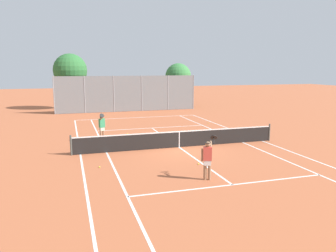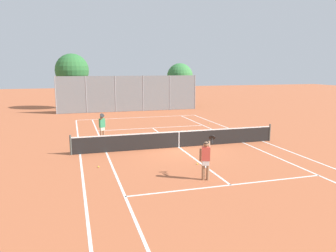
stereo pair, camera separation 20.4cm
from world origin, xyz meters
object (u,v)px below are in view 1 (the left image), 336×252
Objects in this scene: loose_tennis_ball_1 at (160,135)px; tree_behind_left at (70,71)px; player_far_left at (102,126)px; tennis_net at (179,139)px; loose_tennis_ball_4 at (99,167)px; tree_behind_right at (178,77)px; loose_tennis_ball_2 at (198,164)px; loose_tennis_ball_3 at (127,134)px; loose_tennis_ball_0 at (208,123)px; player_near_side at (208,158)px.

tree_behind_left is at bearing 108.25° from loose_tennis_ball_1.
player_far_left is 26.88× the size of loose_tennis_ball_1.
tennis_net is 181.82× the size of loose_tennis_ball_4.
loose_tennis_ball_1 is 0.01× the size of tree_behind_right.
player_far_left reaches higher than loose_tennis_ball_2.
tree_behind_right reaches higher than loose_tennis_ball_3.
player_far_left reaches higher than loose_tennis_ball_0.
loose_tennis_ball_3 is 0.01× the size of tree_behind_left.
player_near_side is at bearing -35.87° from loose_tennis_ball_4.
player_near_side is at bearing -79.26° from tree_behind_left.
loose_tennis_ball_2 is 0.01× the size of tree_behind_left.
loose_tennis_ball_2 is (3.79, -6.66, -0.89)m from player_far_left.
loose_tennis_ball_0 is 7.46m from loose_tennis_ball_3.
tree_behind_right is at bearing 67.31° from loose_tennis_ball_1.
player_near_side is at bearing -102.58° from loose_tennis_ball_2.
player_far_left is at bearing 141.78° from tennis_net.
player_near_side is 0.29× the size of tree_behind_left.
loose_tennis_ball_3 is at bearing 103.55° from loose_tennis_ball_2.
player_near_side is at bearing -97.17° from tennis_net.
loose_tennis_ball_1 is at bearing -71.75° from tree_behind_left.
loose_tennis_ball_0 is 13.59m from loose_tennis_ball_4.
tree_behind_right is at bearing -0.28° from tree_behind_left.
loose_tennis_ball_4 is (-0.73, -5.79, -0.89)m from player_far_left.
tree_behind_right is (6.79, 20.18, 2.92)m from tennis_net.
loose_tennis_ball_1 is at bearing 89.04° from loose_tennis_ball_2.
loose_tennis_ball_1 and loose_tennis_ball_3 have the same top height.
tennis_net is 181.82× the size of loose_tennis_ball_1.
loose_tennis_ball_2 is at bearing -10.89° from loose_tennis_ball_4.
tree_behind_left reaches higher than tree_behind_right.
player_near_side is 2.30m from loose_tennis_ball_2.
player_far_left is 20.31m from tree_behind_right.
loose_tennis_ball_1 is (3.91, 0.48, -0.89)m from player_far_left.
loose_tennis_ball_3 is at bearing 155.11° from loose_tennis_ball_1.
player_far_left is 7.71m from loose_tennis_ball_2.
tree_behind_left is (-5.35, 23.72, 4.08)m from loose_tennis_ball_2.
player_far_left reaches higher than loose_tennis_ball_1.
loose_tennis_ball_4 is (-4.75, -2.62, -0.48)m from tennis_net.
loose_tennis_ball_2 is at bearing -90.96° from loose_tennis_ball_1.
tennis_net is at bearing 86.10° from loose_tennis_ball_2.
loose_tennis_ball_1 is at bearing -146.57° from loose_tennis_ball_0.
player_far_left is 2.50m from loose_tennis_ball_3.
tennis_net is 21.49m from tree_behind_right.
tree_behind_left is at bearing 105.44° from tennis_net.
loose_tennis_ball_1 and loose_tennis_ball_4 have the same top height.
loose_tennis_ball_0 is 6.00m from loose_tennis_ball_1.
tree_behind_left is at bearing 100.74° from player_near_side.
loose_tennis_ball_2 is 1.00× the size of loose_tennis_ball_4.
loose_tennis_ball_2 is at bearing -93.90° from tennis_net.
player_near_side is 1.00× the size of player_far_left.
tree_behind_left reaches higher than loose_tennis_ball_1.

